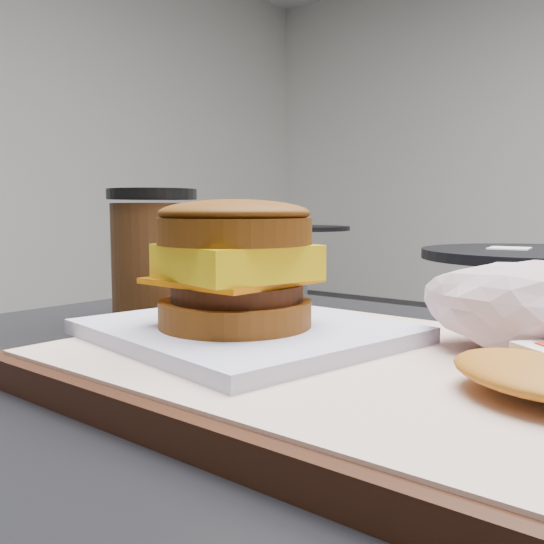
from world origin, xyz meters
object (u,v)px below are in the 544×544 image
Objects in this scene: crumpled_wrapper at (532,307)px; neighbor_table at (535,314)px; coffee_cup at (153,256)px; breakfast_sandwich at (238,281)px; serving_tray at (367,373)px.

crumpled_wrapper is 1.66m from neighbor_table.
coffee_cup reaches higher than neighbor_table.
coffee_cup reaches higher than crumpled_wrapper.
crumpled_wrapper is at bearing 1.19° from coffee_cup.
crumpled_wrapper is (0.16, 0.09, -0.01)m from breakfast_sandwich.
breakfast_sandwich is 1.71m from neighbor_table.
serving_tray reaches higher than neighbor_table.
crumpled_wrapper is at bearing 44.54° from serving_tray.
coffee_cup reaches higher than serving_tray.
neighbor_table is (-0.10, 1.59, -0.28)m from coffee_cup.
breakfast_sandwich is at bearing -23.37° from coffee_cup.
serving_tray is 0.11m from crumpled_wrapper.
coffee_cup is (-0.34, -0.01, 0.01)m from crumpled_wrapper.
breakfast_sandwich is at bearing -80.32° from neighbor_table.
neighbor_table is at bearing 102.74° from serving_tray.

